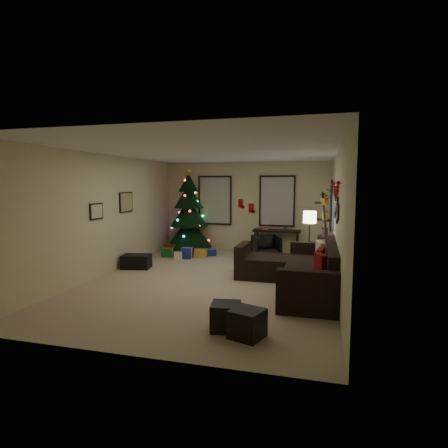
{
  "coord_description": "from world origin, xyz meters",
  "views": [
    {
      "loc": [
        2.17,
        -7.17,
        2.02
      ],
      "look_at": [
        0.1,
        0.6,
        1.15
      ],
      "focal_mm": 28.93,
      "sensor_mm": 36.0,
      "label": 1
    }
  ],
  "objects_px": {
    "bookshelf": "(325,232)",
    "sofa": "(299,272)",
    "christmas_tree": "(189,216)",
    "desk": "(277,233)",
    "desk_chair": "(266,247)"
  },
  "relations": [
    {
      "from": "christmas_tree",
      "to": "desk",
      "type": "bearing_deg",
      "value": 1.98
    },
    {
      "from": "desk",
      "to": "sofa",
      "type": "bearing_deg",
      "value": -75.56
    },
    {
      "from": "bookshelf",
      "to": "desk_chair",
      "type": "bearing_deg",
      "value": 153.1
    },
    {
      "from": "sofa",
      "to": "desk_chair",
      "type": "height_order",
      "value": "sofa"
    },
    {
      "from": "christmas_tree",
      "to": "desk",
      "type": "relative_size",
      "value": 1.91
    },
    {
      "from": "christmas_tree",
      "to": "bookshelf",
      "type": "xyz_separation_m",
      "value": [
        3.98,
        -1.33,
        -0.17
      ]
    },
    {
      "from": "sofa",
      "to": "desk_chair",
      "type": "relative_size",
      "value": 4.55
    },
    {
      "from": "bookshelf",
      "to": "sofa",
      "type": "bearing_deg",
      "value": -105.18
    },
    {
      "from": "sofa",
      "to": "bookshelf",
      "type": "height_order",
      "value": "bookshelf"
    },
    {
      "from": "desk",
      "to": "desk_chair",
      "type": "distance_m",
      "value": 0.75
    },
    {
      "from": "sofa",
      "to": "bookshelf",
      "type": "bearing_deg",
      "value": 74.82
    },
    {
      "from": "desk_chair",
      "to": "bookshelf",
      "type": "height_order",
      "value": "bookshelf"
    },
    {
      "from": "sofa",
      "to": "desk",
      "type": "distance_m",
      "value": 3.35
    },
    {
      "from": "sofa",
      "to": "desk_chair",
      "type": "xyz_separation_m",
      "value": [
        -1.04,
        2.58,
        0.03
      ]
    },
    {
      "from": "christmas_tree",
      "to": "desk",
      "type": "xyz_separation_m",
      "value": [
        2.66,
        0.09,
        -0.43
      ]
    }
  ]
}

